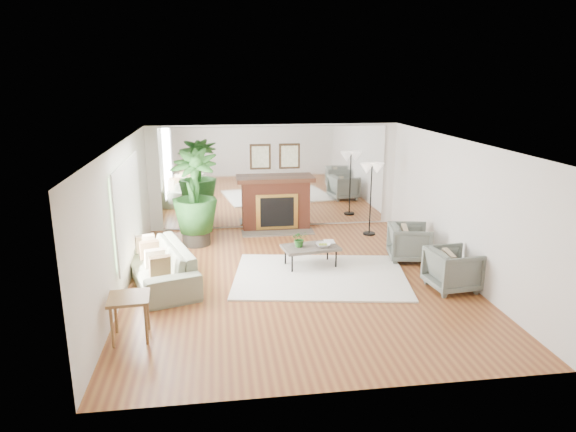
{
  "coord_description": "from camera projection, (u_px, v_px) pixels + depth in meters",
  "views": [
    {
      "loc": [
        -1.37,
        -8.64,
        3.56
      ],
      "look_at": [
        -0.08,
        0.6,
        1.04
      ],
      "focal_mm": 32.0,
      "sensor_mm": 36.0,
      "label": 1
    }
  ],
  "objects": [
    {
      "name": "tabletop_plant",
      "position": [
        300.0,
        239.0,
        9.8
      ],
      "size": [
        0.29,
        0.25,
        0.32
      ],
      "primitive_type": "imported",
      "rotation": [
        0.0,
        0.0,
        0.01
      ],
      "color": "#286023",
      "rests_on": "coffee_table"
    },
    {
      "name": "armchair_front",
      "position": [
        453.0,
        269.0,
        8.85
      ],
      "size": [
        0.88,
        0.86,
        0.73
      ],
      "primitive_type": "imported",
      "rotation": [
        0.0,
        0.0,
        1.68
      ],
      "color": "slate",
      "rests_on": "ground"
    },
    {
      "name": "sofa",
      "position": [
        160.0,
        265.0,
        9.14
      ],
      "size": [
        1.57,
        2.49,
        0.68
      ],
      "primitive_type": "imported",
      "rotation": [
        0.0,
        0.0,
        -1.26
      ],
      "color": "gray",
      "rests_on": "ground"
    },
    {
      "name": "book",
      "position": [
        325.0,
        242.0,
        10.09
      ],
      "size": [
        0.2,
        0.27,
        0.02
      ],
      "primitive_type": "imported",
      "rotation": [
        0.0,
        0.0,
        -0.03
      ],
      "color": "brown",
      "rests_on": "coffee_table"
    },
    {
      "name": "mirror_panel",
      "position": [
        275.0,
        177.0,
        12.36
      ],
      "size": [
        5.4,
        0.04,
        2.4
      ],
      "primitive_type": "cube",
      "color": "silver",
      "rests_on": "wall_back"
    },
    {
      "name": "floor_lamp",
      "position": [
        372.0,
        174.0,
        11.68
      ],
      "size": [
        0.55,
        0.3,
        1.69
      ],
      "color": "black",
      "rests_on": "ground"
    },
    {
      "name": "ground",
      "position": [
        297.0,
        279.0,
        9.37
      ],
      "size": [
        7.0,
        7.0,
        0.0
      ],
      "primitive_type": "plane",
      "color": "brown",
      "rests_on": "ground"
    },
    {
      "name": "fruit_bowl",
      "position": [
        323.0,
        245.0,
        9.83
      ],
      "size": [
        0.3,
        0.3,
        0.07
      ],
      "primitive_type": "imported",
      "rotation": [
        0.0,
        0.0,
        -0.07
      ],
      "color": "brown",
      "rests_on": "coffee_table"
    },
    {
      "name": "wall_left",
      "position": [
        122.0,
        219.0,
        8.64
      ],
      "size": [
        0.02,
        7.0,
        2.5
      ],
      "primitive_type": "cube",
      "color": "silver",
      "rests_on": "ground"
    },
    {
      "name": "armchair_back",
      "position": [
        410.0,
        243.0,
        10.28
      ],
      "size": [
        0.94,
        0.92,
        0.73
      ],
      "primitive_type": "imported",
      "rotation": [
        0.0,
        0.0,
        1.38
      ],
      "color": "slate",
      "rests_on": "ground"
    },
    {
      "name": "potted_ficus",
      "position": [
        194.0,
        195.0,
        11.04
      ],
      "size": [
        1.14,
        1.14,
        2.09
      ],
      "color": "#29251E",
      "rests_on": "ground"
    },
    {
      "name": "area_rug",
      "position": [
        320.0,
        276.0,
        9.48
      ],
      "size": [
        3.45,
        2.71,
        0.03
      ],
      "primitive_type": "cube",
      "rotation": [
        0.0,
        0.0,
        -0.16
      ],
      "color": "white",
      "rests_on": "ground"
    },
    {
      "name": "fireplace",
      "position": [
        276.0,
        203.0,
        12.31
      ],
      "size": [
        1.85,
        0.83,
        2.05
      ],
      "color": "brown",
      "rests_on": "ground"
    },
    {
      "name": "coffee_table",
      "position": [
        311.0,
        248.0,
        9.88
      ],
      "size": [
        1.15,
        0.78,
        0.42
      ],
      "rotation": [
        0.0,
        0.0,
        0.16
      ],
      "color": "#595146",
      "rests_on": "ground"
    },
    {
      "name": "wall_back",
      "position": [
        275.0,
        177.0,
        12.38
      ],
      "size": [
        6.0,
        0.02,
        2.5
      ],
      "primitive_type": "cube",
      "color": "silver",
      "rests_on": "ground"
    },
    {
      "name": "window_panel",
      "position": [
        127.0,
        208.0,
        9.0
      ],
      "size": [
        0.04,
        2.4,
        1.5
      ],
      "primitive_type": "cube",
      "color": "#B2E09E",
      "rests_on": "wall_left"
    },
    {
      "name": "side_table",
      "position": [
        129.0,
        303.0,
        7.12
      ],
      "size": [
        0.6,
        0.6,
        0.64
      ],
      "rotation": [
        0.0,
        0.0,
        0.08
      ],
      "color": "brown",
      "rests_on": "ground"
    },
    {
      "name": "wall_right",
      "position": [
        457.0,
        208.0,
        9.44
      ],
      "size": [
        0.02,
        7.0,
        2.5
      ],
      "primitive_type": "cube",
      "color": "silver",
      "rests_on": "ground"
    }
  ]
}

